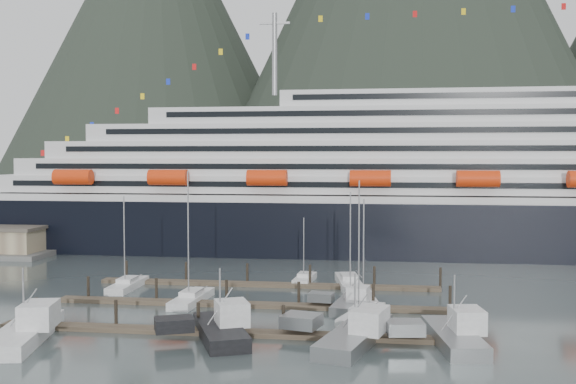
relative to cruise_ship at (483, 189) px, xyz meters
name	(u,v)px	position (x,y,z in m)	size (l,w,h in m)	color
ground	(286,314)	(-30.03, -54.94, -12.04)	(1600.00, 1600.00, 0.00)	#444F50
mountains	(426,5)	(22.46, 533.60, 151.36)	(870.00, 440.00, 420.00)	black
cruise_ship	(483,189)	(0.00, 0.00, 0.00)	(210.00, 30.40, 50.30)	black
dock_near	(225,332)	(-34.95, -64.89, -11.73)	(48.18, 2.28, 3.20)	#403529
dock_mid	(249,304)	(-34.95, -51.89, -11.73)	(48.18, 2.28, 3.20)	#403529
dock_far	(267,284)	(-34.95, -38.89, -11.73)	(48.18, 2.28, 3.20)	#403529
sailboat_b	(192,299)	(-42.53, -50.72, -11.59)	(3.30, 10.62, 16.92)	silver
sailboat_d	(361,315)	(-21.27, -56.26, -11.61)	(5.38, 10.79, 16.02)	silver
sailboat_e	(128,286)	(-53.77, -43.25, -11.62)	(2.74, 10.21, 13.32)	silver
sailboat_f	(305,279)	(-30.10, -34.95, -11.65)	(2.85, 8.13, 9.83)	silver
sailboat_g	(349,283)	(-23.55, -37.42, -11.61)	(4.82, 12.03, 13.88)	silver
sailboat_h	(362,298)	(-21.44, -47.31, -11.61)	(4.20, 9.67, 13.49)	silver
trawler_a	(22,331)	(-54.21, -69.98, -11.05)	(11.09, 15.09, 8.05)	silver
trawler_b	(219,329)	(-35.19, -66.47, -11.07)	(10.59, 12.58, 7.84)	black
trawler_c	(353,333)	(-21.80, -66.21, -11.09)	(11.31, 15.27, 7.57)	gray
trawler_d	(452,335)	(-12.25, -65.45, -11.10)	(9.63, 12.94, 7.48)	gray
trawler_e	(349,303)	(-22.82, -52.08, -11.23)	(7.46, 9.77, 6.07)	gray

